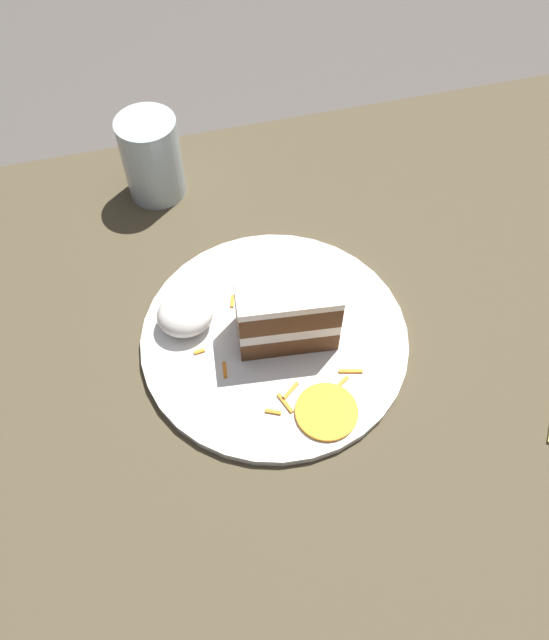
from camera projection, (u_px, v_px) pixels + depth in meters
name	position (u px, v px, depth m)	size (l,w,h in m)	color
ground_plane	(327.00, 366.00, 0.75)	(6.00, 6.00, 0.00)	#4C4742
dining_table	(328.00, 359.00, 0.73)	(1.37, 0.83, 0.03)	#4C422D
plate	(274.00, 337.00, 0.72)	(0.31, 0.31, 0.01)	white
cake_slice	(287.00, 311.00, 0.68)	(0.12, 0.07, 0.09)	brown
cream_dollop	(185.00, 315.00, 0.71)	(0.06, 0.06, 0.04)	white
orange_garnish	(326.00, 412.00, 0.66)	(0.07, 0.07, 0.00)	orange
carrot_shreds_scatter	(282.00, 375.00, 0.69)	(0.18, 0.17, 0.00)	orange
drinking_glass	(153.00, 162.00, 0.83)	(0.08, 0.08, 0.12)	silver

